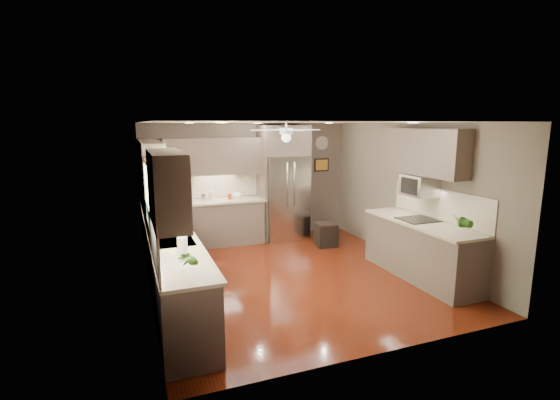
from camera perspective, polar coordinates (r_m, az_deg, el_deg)
floor at (r=6.85m, az=1.75°, el=-10.53°), size 5.00×5.00×0.00m
ceiling at (r=6.39m, az=1.88°, el=10.86°), size 5.00×5.00×0.00m
wall_back at (r=8.84m, az=-4.44°, el=2.63°), size 4.50×0.00×4.50m
wall_front at (r=4.37m, az=14.59°, el=-5.97°), size 4.50×0.00×4.50m
wall_left at (r=6.03m, az=-18.35°, el=-1.63°), size 0.00×5.00×5.00m
wall_right at (r=7.65m, az=17.57°, el=0.92°), size 0.00×5.00×5.00m
canister_b at (r=8.37m, az=-10.74°, el=0.37°), size 0.12×0.12×0.15m
canister_c at (r=8.39m, az=-9.62°, el=0.57°), size 0.14×0.14×0.18m
canister_d at (r=8.45m, az=-7.12°, el=0.49°), size 0.09×0.09×0.12m
soap_bottle at (r=6.18m, az=-16.71°, el=-3.36°), size 0.10×0.10×0.18m
potted_plant_left at (r=4.36m, az=-12.92°, el=-8.12°), size 0.18×0.15×0.30m
potted_plant_right at (r=6.27m, az=24.10°, el=-2.77°), size 0.21×0.17×0.36m
bowl at (r=8.49m, az=-6.10°, el=0.34°), size 0.29×0.29×0.05m
left_run at (r=6.39m, az=-15.34°, el=-7.91°), size 0.65×4.70×1.45m
back_run at (r=8.52m, az=-8.49°, el=-2.99°), size 1.85×0.65×1.45m
uppers at (r=6.86m, az=-6.22°, el=5.53°), size 4.50×4.70×0.95m
window at (r=5.48m, az=-17.97°, el=0.41°), size 0.05×1.12×0.92m
sink at (r=5.65m, az=-14.66°, el=-5.83°), size 0.50×0.70×0.32m
refrigerator at (r=8.75m, az=0.61°, el=2.18°), size 1.06×0.75×2.45m
right_run at (r=7.02m, az=19.20°, el=-6.44°), size 0.70×2.20×1.45m
microwave at (r=7.05m, az=19.00°, el=1.95°), size 0.43×0.55×0.34m
ceiling_fan at (r=6.67m, az=0.86°, el=9.41°), size 1.18×1.18×0.32m
recessed_lights at (r=6.75m, az=0.23°, el=10.80°), size 2.84×3.14×0.01m
wall_clock at (r=9.39m, az=5.91°, el=7.98°), size 0.30×0.03×0.30m
framed_print at (r=9.42m, az=5.87°, el=4.94°), size 0.36×0.03×0.30m
stool at (r=8.42m, az=6.47°, el=-4.84°), size 0.44×0.44×0.48m
paper_towel at (r=4.79m, az=-13.55°, el=-6.59°), size 0.12×0.12×0.29m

